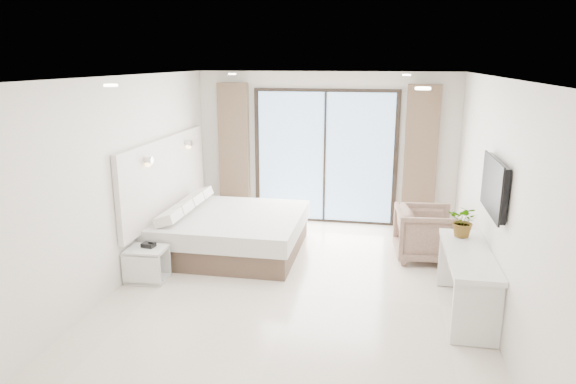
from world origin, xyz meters
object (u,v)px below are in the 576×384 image
console_desk (468,268)px  armchair (426,231)px  bed (231,232)px  nightstand (147,264)px

console_desk → armchair: (-0.34, 1.69, -0.13)m
bed → armchair: size_ratio=2.48×
console_desk → armchair: bearing=101.5°
nightstand → console_desk: console_desk is taller
console_desk → nightstand: bearing=177.5°
console_desk → bed: bearing=156.2°
bed → nightstand: bed is taller
console_desk → armchair: armchair is taller
bed → console_desk: console_desk is taller
nightstand → bed: bearing=55.6°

